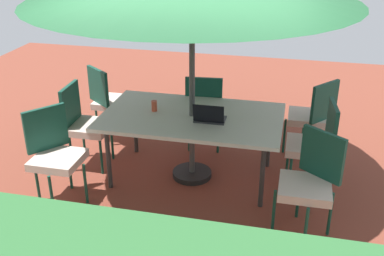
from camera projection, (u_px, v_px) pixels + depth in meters
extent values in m
cube|color=brown|center=(192.00, 177.00, 5.29)|extent=(10.00, 10.00, 0.02)
cube|color=silver|center=(192.00, 117.00, 4.98)|extent=(1.92, 1.15, 0.04)
cylinder|color=#333333|center=(269.00, 139.00, 5.35)|extent=(0.05, 0.05, 0.71)
cylinder|color=#333333|center=(135.00, 126.00, 5.68)|extent=(0.05, 0.05, 0.71)
cylinder|color=#333333|center=(262.00, 176.00, 4.60)|extent=(0.05, 0.05, 0.71)
cylinder|color=#333333|center=(108.00, 158.00, 4.93)|extent=(0.05, 0.05, 0.71)
cylinder|color=#4C4C4C|center=(192.00, 84.00, 4.83)|extent=(0.06, 0.06, 2.21)
cylinder|color=black|center=(192.00, 174.00, 5.28)|extent=(0.44, 0.44, 0.06)
cube|color=beige|center=(205.00, 110.00, 5.79)|extent=(0.46, 0.46, 0.08)
cube|color=#144738|center=(204.00, 96.00, 5.49)|extent=(0.44, 0.08, 0.45)
cylinder|color=#144738|center=(221.00, 124.00, 6.04)|extent=(0.03, 0.03, 0.45)
cylinder|color=#144738|center=(193.00, 123.00, 6.08)|extent=(0.03, 0.03, 0.45)
cylinder|color=#144738|center=(218.00, 136.00, 5.72)|extent=(0.03, 0.03, 0.45)
cylinder|color=#144738|center=(189.00, 134.00, 5.76)|extent=(0.03, 0.03, 0.45)
cube|color=beige|center=(58.00, 160.00, 4.62)|extent=(0.46, 0.46, 0.08)
cube|color=#144738|center=(46.00, 129.00, 4.66)|extent=(0.30, 0.37, 0.45)
cylinder|color=#144738|center=(52.00, 196.00, 4.50)|extent=(0.03, 0.03, 0.45)
cylinder|color=#144738|center=(85.00, 184.00, 4.71)|extent=(0.03, 0.03, 0.45)
cylinder|color=#144738|center=(37.00, 181.00, 4.76)|extent=(0.03, 0.03, 0.45)
cylinder|color=#144738|center=(70.00, 170.00, 4.96)|extent=(0.03, 0.03, 0.45)
cube|color=beige|center=(114.00, 102.00, 6.02)|extent=(0.46, 0.46, 0.08)
cube|color=#144738|center=(98.00, 86.00, 5.79)|extent=(0.37, 0.30, 0.45)
cylinder|color=#144738|center=(135.00, 122.00, 6.11)|extent=(0.03, 0.03, 0.45)
cylinder|color=#144738|center=(120.00, 113.00, 6.36)|extent=(0.03, 0.03, 0.45)
cylinder|color=#144738|center=(111.00, 129.00, 5.90)|extent=(0.03, 0.03, 0.45)
cylinder|color=#144738|center=(97.00, 120.00, 6.16)|extent=(0.03, 0.03, 0.45)
cube|color=beige|center=(308.00, 147.00, 4.87)|extent=(0.46, 0.46, 0.08)
cube|color=#144738|center=(332.00, 125.00, 4.74)|extent=(0.09, 0.44, 0.45)
cylinder|color=#144738|center=(288.00, 160.00, 5.17)|extent=(0.03, 0.03, 0.45)
cylinder|color=#144738|center=(290.00, 176.00, 4.84)|extent=(0.03, 0.03, 0.45)
cylinder|color=#144738|center=(321.00, 162.00, 5.13)|extent=(0.03, 0.03, 0.45)
cylinder|color=#144738|center=(325.00, 178.00, 4.80)|extent=(0.03, 0.03, 0.45)
cube|color=beige|center=(305.00, 188.00, 4.14)|extent=(0.46, 0.46, 0.08)
cube|color=#144738|center=(322.00, 155.00, 4.15)|extent=(0.37, 0.29, 0.45)
cylinder|color=#144738|center=(274.00, 211.00, 4.27)|extent=(0.03, 0.03, 0.45)
cylinder|color=#144738|center=(306.00, 230.00, 4.02)|extent=(0.03, 0.03, 0.45)
cylinder|color=#144738|center=(298.00, 197.00, 4.48)|extent=(0.03, 0.03, 0.45)
cylinder|color=#144738|center=(330.00, 214.00, 4.23)|extent=(0.03, 0.03, 0.45)
cube|color=beige|center=(308.00, 117.00, 5.58)|extent=(0.46, 0.46, 0.08)
cube|color=#144738|center=(325.00, 102.00, 5.32)|extent=(0.31, 0.37, 0.45)
cylinder|color=#144738|center=(303.00, 128.00, 5.92)|extent=(0.03, 0.03, 0.45)
cylinder|color=#144738|center=(284.00, 136.00, 5.72)|extent=(0.03, 0.03, 0.45)
cylinder|color=#144738|center=(327.00, 138.00, 5.66)|extent=(0.03, 0.03, 0.45)
cylinder|color=#144738|center=(308.00, 146.00, 5.46)|extent=(0.03, 0.03, 0.45)
cube|color=beige|center=(90.00, 127.00, 5.32)|extent=(0.46, 0.46, 0.08)
cube|color=#144738|center=(70.00, 104.00, 5.25)|extent=(0.06, 0.44, 0.45)
cylinder|color=#144738|center=(101.00, 156.00, 5.24)|extent=(0.03, 0.03, 0.45)
cylinder|color=#144738|center=(112.00, 142.00, 5.56)|extent=(0.03, 0.03, 0.45)
cylinder|color=#144738|center=(71.00, 153.00, 5.30)|extent=(0.03, 0.03, 0.45)
cylinder|color=#144738|center=(84.00, 140.00, 5.62)|extent=(0.03, 0.03, 0.45)
cube|color=#2D2D33|center=(210.00, 119.00, 4.86)|extent=(0.32, 0.22, 0.02)
cube|color=black|center=(208.00, 114.00, 4.71)|extent=(0.32, 0.06, 0.20)
cylinder|color=#CC4C33|center=(154.00, 106.00, 5.06)|extent=(0.06, 0.06, 0.12)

